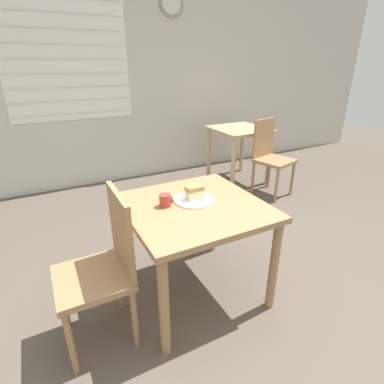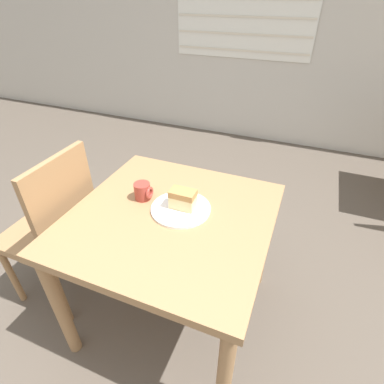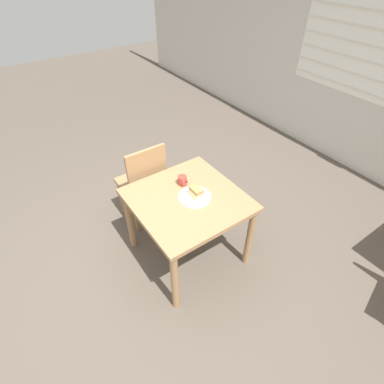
{
  "view_description": "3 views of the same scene",
  "coord_description": "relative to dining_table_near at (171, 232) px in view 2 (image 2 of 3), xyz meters",
  "views": [
    {
      "loc": [
        -0.81,
        -1.16,
        1.6
      ],
      "look_at": [
        0.05,
        0.47,
        0.79
      ],
      "focal_mm": 28.0,
      "sensor_mm": 36.0,
      "label": 1
    },
    {
      "loc": [
        0.52,
        -0.51,
        1.57
      ],
      "look_at": [
        0.1,
        0.53,
        0.79
      ],
      "focal_mm": 28.0,
      "sensor_mm": 36.0,
      "label": 2
    },
    {
      "loc": [
        1.58,
        -0.6,
        2.38
      ],
      "look_at": [
        0.05,
        0.46,
        0.78
      ],
      "focal_mm": 28.0,
      "sensor_mm": 36.0,
      "label": 3
    }
  ],
  "objects": [
    {
      "name": "ground_plane",
      "position": [
        -0.04,
        -0.42,
        -0.62
      ],
      "size": [
        14.0,
        14.0,
        0.0
      ],
      "primitive_type": "plane",
      "color": "brown"
    },
    {
      "name": "wall_back",
      "position": [
        -0.04,
        2.6,
        0.79
      ],
      "size": [
        10.0,
        0.1,
        2.8
      ],
      "color": "beige",
      "rests_on": "ground_plane"
    },
    {
      "name": "dining_table_near",
      "position": [
        0.0,
        0.0,
        0.0
      ],
      "size": [
        0.89,
        0.89,
        0.72
      ],
      "color": "#9E754C",
      "rests_on": "ground_plane"
    },
    {
      "name": "chair_near_window",
      "position": [
        -0.64,
        -0.1,
        -0.1
      ],
      "size": [
        0.42,
        0.42,
        0.95
      ],
      "rotation": [
        0.0,
        0.0,
        -1.57
      ],
      "color": "#9E754C",
      "rests_on": "ground_plane"
    },
    {
      "name": "plate",
      "position": [
        0.03,
        0.05,
        0.11
      ],
      "size": [
        0.28,
        0.28,
        0.01
      ],
      "color": "white",
      "rests_on": "dining_table_near"
    },
    {
      "name": "cake_slice",
      "position": [
        0.04,
        0.06,
        0.16
      ],
      "size": [
        0.12,
        0.07,
        0.09
      ],
      "color": "beige",
      "rests_on": "plate"
    },
    {
      "name": "coffee_mug",
      "position": [
        -0.18,
        0.07,
        0.15
      ],
      "size": [
        0.08,
        0.08,
        0.08
      ],
      "color": "#9E382D",
      "rests_on": "dining_table_near"
    }
  ]
}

